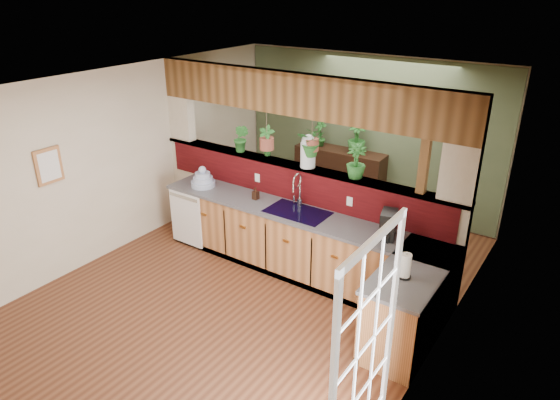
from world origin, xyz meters
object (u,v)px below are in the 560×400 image
Objects in this scene: faucet at (298,188)px; coffee_maker at (388,226)px; soap_dispenser at (256,193)px; glass_jar at (308,151)px; dish_stack at (203,180)px; paper_towel at (405,266)px; shelving_console at (339,179)px.

faucet reaches higher than coffee_maker.
soap_dispenser is 0.38× the size of glass_jar.
faucet is at bearing 6.78° from dish_stack.
faucet is 2.01m from paper_towel.
shelving_console is (0.11, 2.25, -0.49)m from soap_dispenser.
paper_towel is (0.49, -0.70, -0.02)m from coffee_maker.
glass_jar is (-1.81, 1.07, 0.58)m from paper_towel.
shelving_console is at bearing 103.01° from faucet.
faucet is 1.46× the size of coffee_maker.
glass_jar is (1.52, 0.40, 0.62)m from dish_stack.
faucet reaches higher than shelving_console.
dish_stack is 1.69m from glass_jar.
coffee_maker is (2.84, 0.03, 0.05)m from dish_stack.
soap_dispenser is at bearing -168.18° from faucet.
coffee_maker reaches higher than paper_towel.
paper_towel is at bearing -25.07° from faucet.
soap_dispenser is 0.60× the size of paper_towel.
soap_dispenser is at bearing 163.94° from coffee_maker.
glass_jar is 0.28× the size of shelving_console.
shelving_console is at bearing 113.35° from coffee_maker.
soap_dispenser is 0.52× the size of coffee_maker.
paper_towel is 0.18× the size of shelving_console.
soap_dispenser is (0.91, 0.05, -0.01)m from dish_stack.
faucet is at bearing 11.82° from soap_dispenser.
faucet is 1.53m from dish_stack.
faucet is at bearing -78.57° from shelving_console.
glass_jar is 2.26m from shelving_console.
coffee_maker is (1.33, -0.15, -0.11)m from faucet.
paper_towel is at bearing -16.67° from soap_dispenser.
faucet reaches higher than soap_dispenser.
faucet is 1.67× the size of paper_towel.
coffee_maker is (1.93, -0.02, 0.07)m from soap_dispenser.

